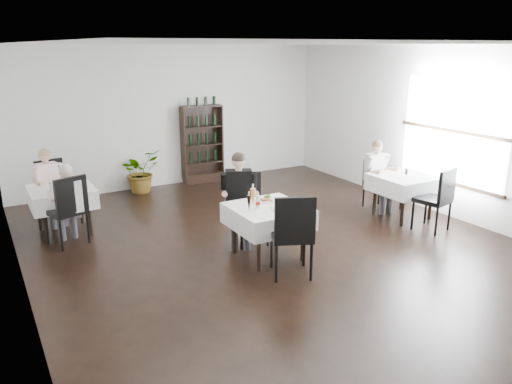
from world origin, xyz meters
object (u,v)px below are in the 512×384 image
at_px(wine_shelf, 202,145).
at_px(diner_main, 239,192).
at_px(main_table, 268,216).
at_px(potted_tree, 140,171).

relative_size(wine_shelf, diner_main, 1.22).
distance_m(main_table, diner_main, 0.69).
bearing_deg(potted_tree, wine_shelf, 4.43).
bearing_deg(main_table, wine_shelf, 78.22).
xyz_separation_m(wine_shelf, main_table, (-0.90, -4.31, -0.23)).
distance_m(potted_tree, diner_main, 3.60).
bearing_deg(diner_main, main_table, -79.41).
bearing_deg(main_table, diner_main, 100.59).
bearing_deg(wine_shelf, main_table, -101.78).
relative_size(wine_shelf, main_table, 1.70).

